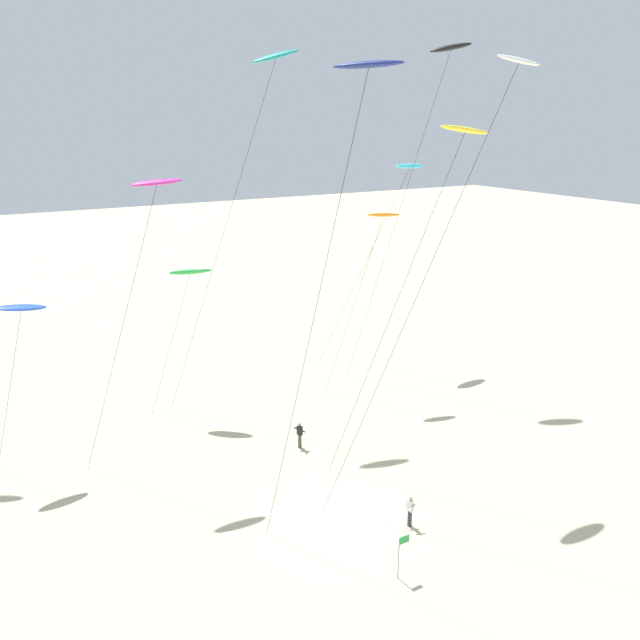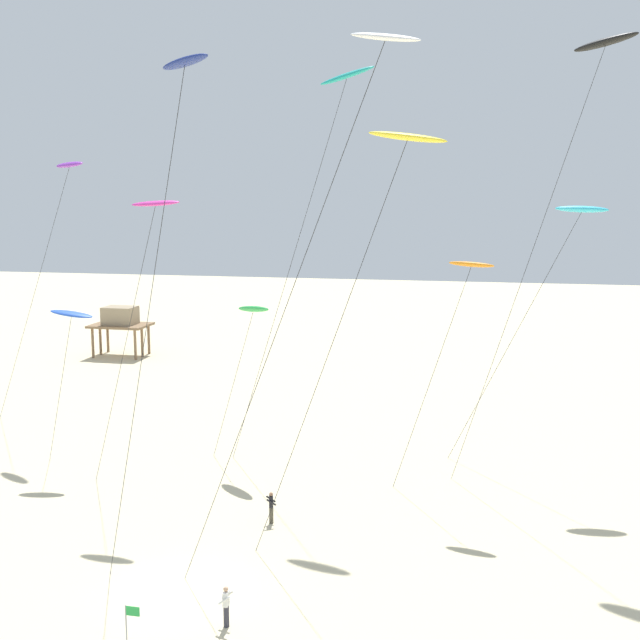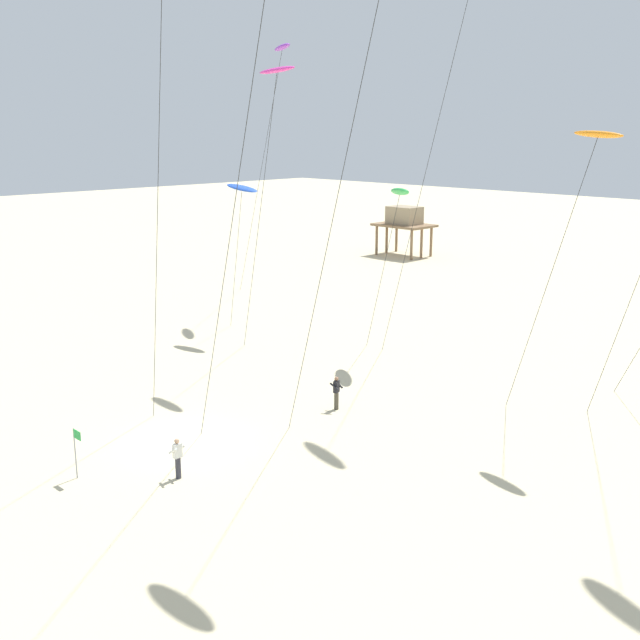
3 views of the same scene
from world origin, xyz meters
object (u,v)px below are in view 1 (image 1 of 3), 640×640
kite_blue (21,308)px  kite_yellow (464,133)px  kite_flyer_nearest (410,510)px  marker_flag (402,549)px  kite_flyer_middle (300,435)px  kite_black (450,50)px  kite_white (515,70)px  kite_orange (383,217)px  kite_teal (275,59)px  kite_magenta (156,185)px  kite_cyan (409,167)px  kite_green (190,272)px  kite_navy (368,70)px

kite_blue → kite_yellow: (21.32, -10.98, 9.25)m
kite_flyer_nearest → marker_flag: (-2.68, -2.83, 0.60)m
kite_flyer_middle → kite_black: bearing=22.4°
kite_white → kite_blue: size_ratio=2.24×
kite_orange → marker_flag: 24.23m
kite_teal → kite_magenta: kite_teal is taller
kite_flyer_nearest → kite_flyer_middle: (-0.95, 9.88, 0.00)m
kite_black → kite_magenta: 24.72m
kite_cyan → kite_yellow: bearing=-118.7°
kite_cyan → kite_teal: (-13.19, -2.88, 7.23)m
kite_green → kite_flyer_middle: 12.97m
kite_orange → kite_yellow: kite_yellow is taller
kite_white → kite_magenta: kite_white is taller
kite_navy → kite_magenta: size_ratio=1.32×
kite_black → kite_blue: bearing=-178.6°
kite_black → kite_flyer_middle: (-15.96, -6.57, -23.39)m
kite_flyer_nearest → kite_yellow: bearing=37.2°
kite_cyan → marker_flag: size_ratio=7.74×
kite_white → kite_yellow: (0.54, 3.75, -2.83)m
kite_teal → kite_flyer_middle: bearing=-108.2°
kite_yellow → kite_cyan: bearing=61.3°
kite_cyan → kite_magenta: bearing=-161.3°
kite_white → kite_green: size_ratio=2.18×
kite_black → kite_orange: bearing=-169.0°
kite_white → kite_yellow: bearing=81.8°
kite_cyan → kite_flyer_middle: 24.01m
kite_navy → kite_yellow: 9.02m
kite_yellow → marker_flag: (-8.91, -7.57, -17.37)m
kite_blue → kite_green: kite_green is taller
kite_flyer_nearest → kite_blue: bearing=133.8°
kite_navy → kite_flyer_middle: kite_navy is taller
kite_black → kite_orange: 13.01m
kite_white → kite_blue: 28.18m
kite_blue → marker_flag: kite_blue is taller
kite_cyan → kite_green: 20.14m
kite_green → marker_flag: kite_green is taller
kite_orange → kite_white: bearing=-101.8°
kite_navy → marker_flag: bearing=-99.7°
kite_blue → kite_orange: bearing=-1.2°
kite_teal → kite_white: bearing=-75.6°
marker_flag → kite_green: bearing=94.7°
kite_magenta → kite_flyer_nearest: bearing=-57.4°
marker_flag → kite_white: bearing=24.5°
kite_navy → marker_flag: 20.51m
kite_flyer_middle → marker_flag: 12.84m
kite_white → kite_yellow: size_ratio=1.16×
kite_black → kite_magenta: bearing=-170.3°
kite_navy → marker_flag: kite_navy is taller
kite_navy → kite_black: bearing=40.9°
kite_orange → kite_navy: (-10.56, -13.43, 8.46)m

